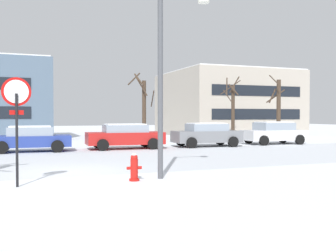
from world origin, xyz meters
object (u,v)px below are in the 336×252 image
(parked_car_white, at_px, (274,133))
(stop_sign, at_px, (17,110))
(street_lamp, at_px, (169,61))
(parked_car_blue, at_px, (30,138))
(parked_car_gray, at_px, (207,134))
(fire_hydrant, at_px, (134,167))
(parked_car_red, at_px, (125,136))

(parked_car_white, bearing_deg, stop_sign, -146.01)
(street_lamp, height_order, parked_car_blue, street_lamp)
(parked_car_gray, bearing_deg, stop_sign, -135.94)
(fire_hydrant, height_order, street_lamp, street_lamp)
(fire_hydrant, xyz_separation_m, street_lamp, (1.14, 0.11, 3.15))
(stop_sign, bearing_deg, fire_hydrant, -2.15)
(fire_hydrant, height_order, parked_car_blue, parked_car_blue)
(stop_sign, xyz_separation_m, street_lamp, (4.33, -0.01, 1.51))
(parked_car_blue, relative_size, parked_car_white, 0.99)
(street_lamp, xyz_separation_m, parked_car_red, (1.42, 10.66, -2.82))
(parked_car_blue, distance_m, parked_car_gray, 10.20)
(fire_hydrant, height_order, parked_car_red, parked_car_red)
(fire_hydrant, height_order, parked_car_white, parked_car_white)
(parked_car_blue, relative_size, parked_car_red, 0.94)
(street_lamp, bearing_deg, parked_car_white, 42.80)
(stop_sign, relative_size, fire_hydrant, 3.59)
(parked_car_blue, bearing_deg, parked_car_red, -0.49)
(parked_car_blue, bearing_deg, parked_car_gray, -1.10)
(stop_sign, distance_m, parked_car_white, 19.28)
(fire_hydrant, bearing_deg, parked_car_blue, 103.17)
(stop_sign, bearing_deg, parked_car_gray, 44.06)
(stop_sign, xyz_separation_m, parked_car_red, (5.75, 10.65, -1.31))
(fire_hydrant, distance_m, parked_car_gray, 13.10)
(street_lamp, height_order, parked_car_red, street_lamp)
(fire_hydrant, bearing_deg, parked_car_gray, 54.19)
(stop_sign, relative_size, street_lamp, 0.50)
(fire_hydrant, bearing_deg, parked_car_white, 40.43)
(street_lamp, height_order, parked_car_gray, street_lamp)
(parked_car_red, bearing_deg, parked_car_gray, -1.70)
(fire_hydrant, relative_size, parked_car_blue, 0.20)
(parked_car_red, bearing_deg, fire_hydrant, -103.40)
(street_lamp, xyz_separation_m, parked_car_gray, (6.52, 10.51, -2.81))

